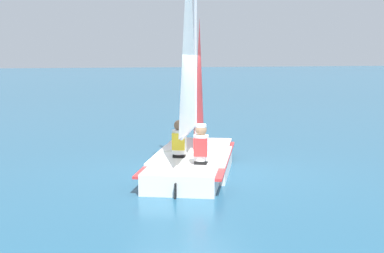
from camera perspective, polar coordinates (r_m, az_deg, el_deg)
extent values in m
plane|color=#235675|center=(11.55, 0.00, -4.87)|extent=(260.00, 260.00, 0.00)
cube|color=white|center=(11.51, 0.00, -3.93)|extent=(2.84, 2.55, 0.39)
cube|color=white|center=(13.15, 0.95, -2.52)|extent=(1.29, 1.25, 0.39)
cube|color=white|center=(9.88, -1.26, -5.80)|extent=(1.53, 1.66, 0.39)
cube|color=red|center=(11.48, 0.00, -3.32)|extent=(4.45, 3.49, 0.05)
cube|color=silver|center=(12.63, 0.69, -1.94)|extent=(2.41, 2.23, 0.04)
cylinder|color=#B7B7BC|center=(11.83, 0.34, 9.25)|extent=(0.08, 0.08, 4.90)
cylinder|color=#B7B7BC|center=(10.90, -0.34, -0.49)|extent=(1.82, 1.09, 0.07)
pyramid|color=white|center=(10.82, -0.34, 10.70)|extent=(1.73, 1.02, 4.18)
pyramid|color=red|center=(12.63, 0.79, 5.04)|extent=(1.28, 0.77, 2.90)
cube|color=black|center=(9.37, -1.78, -6.90)|extent=(0.08, 0.07, 0.27)
cube|color=black|center=(11.19, -1.36, -4.06)|extent=(0.36, 0.35, 0.45)
cylinder|color=white|center=(11.11, -1.37, -1.66)|extent=(0.41, 0.41, 0.50)
cube|color=yellow|center=(11.11, -1.37, -1.53)|extent=(0.42, 0.39, 0.35)
sphere|color=brown|center=(11.06, -1.38, 0.13)|extent=(0.22, 0.22, 0.22)
cube|color=black|center=(10.49, 0.97, -4.82)|extent=(0.36, 0.35, 0.45)
cylinder|color=white|center=(10.41, 0.97, -2.27)|extent=(0.41, 0.41, 0.50)
cube|color=red|center=(10.40, 0.97, -2.13)|extent=(0.42, 0.39, 0.35)
sphere|color=#A87A56|center=(10.35, 0.98, -0.36)|extent=(0.22, 0.22, 0.22)
cylinder|color=white|center=(10.34, 0.98, 0.09)|extent=(0.29, 0.29, 0.06)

